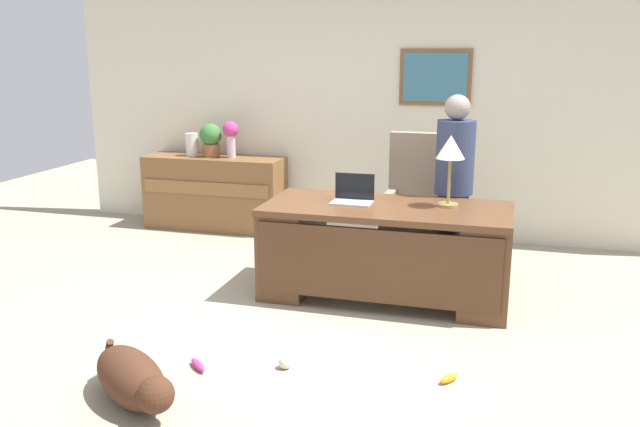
% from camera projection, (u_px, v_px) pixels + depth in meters
% --- Properties ---
extents(ground_plane, '(12.00, 12.00, 0.00)m').
position_uv_depth(ground_plane, '(316.00, 323.00, 4.88)').
color(ground_plane, '#9E937F').
extents(back_wall, '(7.00, 0.16, 2.70)m').
position_uv_depth(back_wall, '(386.00, 107.00, 6.98)').
color(back_wall, beige).
rests_on(back_wall, ground_plane).
extents(desk, '(1.92, 0.88, 0.75)m').
position_uv_depth(desk, '(385.00, 248.00, 5.28)').
color(desk, brown).
rests_on(desk, ground_plane).
extents(credenza, '(1.54, 0.50, 0.80)m').
position_uv_depth(credenza, '(215.00, 193.00, 7.37)').
color(credenza, brown).
rests_on(credenza, ground_plane).
extents(armchair, '(0.60, 0.59, 1.20)m').
position_uv_depth(armchair, '(419.00, 209.00, 6.10)').
color(armchair, gray).
rests_on(armchair, ground_plane).
extents(person_standing, '(0.32, 0.32, 1.59)m').
position_uv_depth(person_standing, '(454.00, 187.00, 5.62)').
color(person_standing, '#262323').
rests_on(person_standing, ground_plane).
extents(dog_lying, '(0.74, 0.64, 0.30)m').
position_uv_depth(dog_lying, '(133.00, 379.00, 3.73)').
color(dog_lying, '#472819').
rests_on(dog_lying, ground_plane).
extents(laptop, '(0.32, 0.22, 0.22)m').
position_uv_depth(laptop, '(353.00, 195.00, 5.33)').
color(laptop, '#B2B5BA').
rests_on(laptop, desk).
extents(desk_lamp, '(0.22, 0.22, 0.56)m').
position_uv_depth(desk_lamp, '(450.00, 151.00, 5.10)').
color(desk_lamp, '#9E8447').
rests_on(desk_lamp, desk).
extents(vase_with_flowers, '(0.17, 0.17, 0.39)m').
position_uv_depth(vase_with_flowers, '(231.00, 135.00, 7.16)').
color(vase_with_flowers, '#C4ADBF').
rests_on(vase_with_flowers, credenza).
extents(vase_empty, '(0.14, 0.14, 0.25)m').
position_uv_depth(vase_empty, '(192.00, 145.00, 7.31)').
color(vase_empty, silver).
rests_on(vase_empty, credenza).
extents(potted_plant, '(0.24, 0.24, 0.36)m').
position_uv_depth(potted_plant, '(211.00, 139.00, 7.23)').
color(potted_plant, brown).
rests_on(potted_plant, credenza).
extents(dog_toy_ball, '(0.08, 0.08, 0.08)m').
position_uv_depth(dog_toy_ball, '(285.00, 362.00, 4.18)').
color(dog_toy_ball, beige).
rests_on(dog_toy_ball, ground_plane).
extents(dog_toy_bone, '(0.17, 0.17, 0.05)m').
position_uv_depth(dog_toy_bone, '(198.00, 365.00, 4.18)').
color(dog_toy_bone, '#D8338C').
rests_on(dog_toy_bone, ground_plane).
extents(dog_toy_plush, '(0.13, 0.15, 0.05)m').
position_uv_depth(dog_toy_plush, '(449.00, 378.00, 4.01)').
color(dog_toy_plush, orange).
rests_on(dog_toy_plush, ground_plane).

